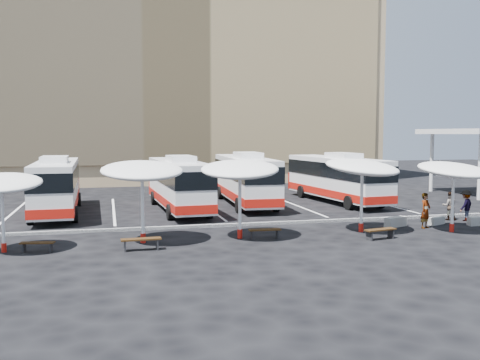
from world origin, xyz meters
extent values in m
plane|color=black|center=(0.00, 0.00, 0.00)|extent=(120.00, 120.00, 0.00)
cube|color=tan|center=(0.00, 32.00, 12.50)|extent=(42.00, 18.00, 25.00)
cube|color=tan|center=(0.00, 22.90, 12.00)|extent=(40.00, 0.30, 20.00)
cylinder|color=white|center=(20.00, 7.00, 2.40)|extent=(0.30, 0.30, 4.80)
cylinder|color=white|center=(20.00, 13.00, 2.40)|extent=(0.30, 0.30, 4.80)
cube|color=black|center=(0.00, 0.50, 0.07)|extent=(34.00, 0.25, 0.15)
cube|color=white|center=(-12.00, 8.00, 0.01)|extent=(0.15, 12.00, 0.01)
cube|color=white|center=(-6.00, 8.00, 0.01)|extent=(0.15, 12.00, 0.01)
cube|color=white|center=(0.00, 8.00, 0.01)|extent=(0.15, 12.00, 0.01)
cube|color=white|center=(6.00, 8.00, 0.01)|extent=(0.15, 12.00, 0.01)
cube|color=white|center=(12.00, 8.00, 0.01)|extent=(0.15, 12.00, 0.01)
cube|color=white|center=(-9.33, 7.29, 1.79)|extent=(2.56, 11.04, 2.75)
cube|color=black|center=(-9.33, 7.29, 2.33)|extent=(2.62, 11.10, 1.01)
cube|color=#B7150D|center=(-9.33, 7.29, 0.78)|extent=(2.62, 11.10, 0.50)
cube|color=#B7150D|center=(-9.47, 12.78, 1.10)|extent=(2.35, 0.24, 1.28)
cube|color=white|center=(-9.31, 6.37, 3.34)|extent=(1.53, 2.78, 0.37)
cylinder|color=black|center=(-10.55, 10.46, 0.46)|extent=(0.34, 0.92, 0.92)
cylinder|color=black|center=(-8.27, 10.52, 0.46)|extent=(0.34, 0.92, 0.92)
cylinder|color=black|center=(-10.38, 3.60, 0.46)|extent=(0.34, 0.92, 0.92)
cylinder|color=black|center=(-8.10, 3.66, 0.46)|extent=(0.34, 0.92, 0.92)
cube|color=white|center=(-2.01, 6.99, 1.77)|extent=(2.81, 10.99, 2.72)
cube|color=black|center=(-2.01, 6.99, 2.31)|extent=(2.86, 11.05, 1.00)
cube|color=#B7150D|center=(-2.01, 6.99, 0.77)|extent=(2.86, 11.05, 0.50)
cube|color=#B7150D|center=(-2.28, 12.43, 1.09)|extent=(2.33, 0.30, 1.27)
cube|color=white|center=(-1.97, 6.08, 3.31)|extent=(1.59, 2.79, 0.36)
cylinder|color=black|center=(-3.30, 10.10, 0.45)|extent=(0.36, 0.92, 0.91)
cylinder|color=black|center=(-1.04, 10.22, 0.45)|extent=(0.36, 0.92, 0.91)
cylinder|color=black|center=(-2.96, 3.30, 0.45)|extent=(0.36, 0.92, 0.91)
cylinder|color=black|center=(-0.70, 3.42, 0.45)|extent=(0.36, 0.92, 0.91)
cube|color=white|center=(2.76, 8.69, 1.83)|extent=(2.86, 11.34, 2.81)
cube|color=black|center=(2.76, 8.69, 2.39)|extent=(2.92, 11.40, 1.03)
cube|color=#B7150D|center=(2.76, 8.69, 0.80)|extent=(2.92, 11.40, 0.52)
cube|color=#B7150D|center=(3.02, 14.30, 1.12)|extent=(2.40, 0.30, 1.31)
cube|color=white|center=(2.72, 7.75, 3.42)|extent=(1.63, 2.88, 0.37)
cylinder|color=black|center=(1.75, 12.02, 0.47)|extent=(0.37, 0.95, 0.94)
cylinder|color=black|center=(4.09, 11.91, 0.47)|extent=(0.37, 0.95, 0.94)
cylinder|color=black|center=(1.42, 5.00, 0.47)|extent=(0.37, 0.95, 0.94)
cylinder|color=black|center=(3.76, 4.89, 0.47)|extent=(0.37, 0.95, 0.94)
cube|color=white|center=(9.32, 8.30, 1.78)|extent=(3.32, 11.15, 2.74)
cube|color=black|center=(9.32, 8.30, 2.33)|extent=(3.38, 11.21, 1.01)
cube|color=#B7150D|center=(9.32, 8.30, 0.78)|extent=(3.38, 11.21, 0.50)
cube|color=#B7150D|center=(8.79, 13.76, 1.10)|extent=(2.35, 0.41, 1.28)
cube|color=white|center=(9.40, 7.39, 3.34)|extent=(1.72, 2.87, 0.37)
cylinder|color=black|center=(7.87, 11.38, 0.46)|extent=(0.41, 0.94, 0.91)
cylinder|color=black|center=(10.15, 11.59, 0.46)|extent=(0.41, 0.94, 0.91)
cylinder|color=black|center=(8.53, 4.55, 0.46)|extent=(0.41, 0.94, 0.91)
cylinder|color=black|center=(10.80, 4.76, 0.46)|extent=(0.41, 0.94, 0.91)
cylinder|color=white|center=(-10.50, -3.19, 1.41)|extent=(0.14, 0.14, 2.81)
cylinder|color=#B7150D|center=(-10.50, -3.19, 0.19)|extent=(0.21, 0.21, 0.37)
ellipsoid|color=white|center=(-10.50, -3.19, 2.86)|extent=(3.32, 3.36, 0.96)
cylinder|color=white|center=(-4.84, -2.66, 1.59)|extent=(0.16, 0.16, 3.18)
cylinder|color=#B7150D|center=(-4.84, -2.66, 0.21)|extent=(0.24, 0.24, 0.42)
ellipsoid|color=white|center=(-4.84, -2.66, 3.23)|extent=(3.78, 3.82, 1.09)
cylinder|color=white|center=(-0.43, -2.72, 1.58)|extent=(0.18, 0.18, 3.16)
cylinder|color=#B7150D|center=(-0.43, -2.72, 0.21)|extent=(0.28, 0.28, 0.42)
ellipsoid|color=white|center=(-0.43, -2.72, 3.22)|extent=(4.41, 4.44, 1.08)
cylinder|color=white|center=(5.78, -2.57, 1.58)|extent=(0.20, 0.20, 3.15)
cylinder|color=#B7150D|center=(5.78, -2.57, 0.21)|extent=(0.31, 0.31, 0.42)
ellipsoid|color=white|center=(5.78, -2.57, 3.21)|extent=(4.76, 4.79, 1.08)
cylinder|color=white|center=(10.12, -3.66, 1.51)|extent=(0.17, 0.17, 3.02)
cylinder|color=#B7150D|center=(10.12, -3.66, 0.20)|extent=(0.27, 0.27, 0.40)
ellipsoid|color=white|center=(10.12, -3.66, 3.07)|extent=(4.12, 4.15, 1.03)
cube|color=black|center=(-9.16, -3.52, 0.39)|extent=(1.40, 0.59, 0.05)
cube|color=black|center=(-9.70, -3.43, 0.18)|extent=(0.11, 0.35, 0.36)
cube|color=black|center=(-8.63, -3.61, 0.18)|extent=(0.11, 0.35, 0.36)
cube|color=black|center=(-5.02, -4.22, 0.47)|extent=(1.67, 0.50, 0.07)
cube|color=black|center=(-5.68, -4.24, 0.22)|extent=(0.08, 0.42, 0.44)
cube|color=black|center=(-4.36, -4.20, 0.22)|extent=(0.08, 0.42, 0.44)
cube|color=black|center=(0.66, -3.10, 0.43)|extent=(1.51, 0.49, 0.06)
cube|color=black|center=(0.07, -3.07, 0.20)|extent=(0.08, 0.38, 0.40)
cube|color=black|center=(1.26, -3.14, 0.20)|extent=(0.08, 0.38, 0.40)
cube|color=black|center=(5.78, -4.49, 0.45)|extent=(1.62, 0.73, 0.06)
cube|color=black|center=(5.17, -4.62, 0.21)|extent=(0.14, 0.40, 0.42)
cube|color=black|center=(6.40, -4.36, 0.21)|extent=(0.14, 0.40, 0.42)
cube|color=gray|center=(8.21, -1.65, 0.25)|extent=(1.41, 0.90, 0.50)
cube|color=gray|center=(10.66, -1.59, 0.20)|extent=(1.13, 0.77, 0.41)
cube|color=gray|center=(12.69, -2.39, 0.23)|extent=(1.24, 0.48, 0.45)
imported|color=black|center=(9.45, -2.41, 0.91)|extent=(0.79, 0.68, 1.82)
imported|color=black|center=(12.29, -0.45, 0.79)|extent=(0.95, 0.87, 1.59)
imported|color=black|center=(12.99, -0.84, 0.86)|extent=(1.28, 1.09, 1.72)
camera|label=1|loc=(-6.30, -26.42, 4.85)|focal=40.00mm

